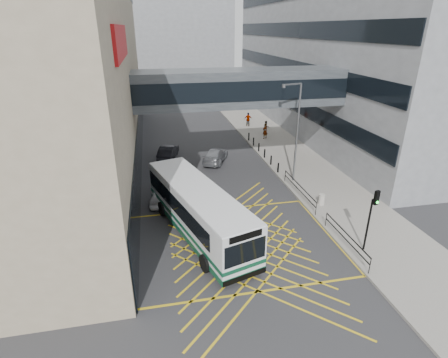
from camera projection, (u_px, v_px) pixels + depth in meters
ground at (237, 243)px, 21.66m from camera, size 120.00×120.00×0.00m
building_right at (379, 47)px, 43.66m from camera, size 24.09×44.00×20.00m
building_far at (159, 45)px, 71.57m from camera, size 28.00×16.00×18.00m
skybridge at (239, 88)px, 29.99m from camera, size 20.00×4.10×3.00m
pavement at (286, 153)px, 36.76m from camera, size 6.00×54.00×0.16m
box_junction at (237, 242)px, 21.65m from camera, size 12.00×9.00×0.01m
bus at (197, 209)px, 22.10m from camera, size 5.82×11.72×3.21m
car_white at (163, 193)px, 26.52m from camera, size 2.52×4.45×1.33m
car_dark at (168, 152)px, 35.36m from camera, size 2.81×4.62×1.35m
car_silver at (215, 155)px, 34.43m from camera, size 3.51×4.84×1.39m
traffic_light at (372, 212)px, 19.64m from camera, size 0.31×0.47×3.93m
street_lamp at (296, 128)px, 28.17m from camera, size 1.85×0.69×8.19m
litter_bin at (322, 199)px, 25.86m from camera, size 0.46×0.46×0.80m
kerb_railings at (318, 207)px, 24.04m from camera, size 0.05×12.54×1.00m
bollards at (262, 150)px, 36.04m from camera, size 0.14×10.14×0.90m
pedestrian_a at (265, 131)px, 41.04m from camera, size 0.87×0.77×1.80m
pedestrian_b at (266, 128)px, 42.75m from camera, size 0.86×0.57×1.64m
pedestrian_c at (248, 119)px, 46.14m from camera, size 1.16×0.76×1.82m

